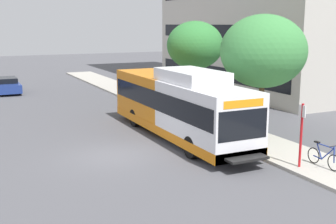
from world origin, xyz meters
The scene contains 8 objects.
ground_plane centered at (0.00, 8.00, 0.00)m, with size 120.00×120.00×0.00m, color #4C4C51.
sidewalk_curb centered at (7.00, 6.00, 0.07)m, with size 3.00×56.00×0.14m, color #A8A399.
transit_bus centered at (4.04, 1.72, 1.70)m, with size 2.58×12.25×3.65m.
bus_stop_sign_pole centered at (6.09, -5.08, 1.65)m, with size 0.10×0.36×2.60m.
bicycle_parked centered at (6.94, -5.53, 0.56)m, with size 0.52×1.76×1.02m.
street_tree_near_stop centered at (7.85, -0.20, 4.47)m, with size 4.33×4.33×6.18m.
street_tree_mid_block centered at (8.17, 7.39, 4.43)m, with size 3.72×3.72×5.89m.
parked_car_far_lane centered at (-2.33, 21.37, 0.66)m, with size 1.80×4.50×1.33m.
Camera 1 is at (-6.02, -17.98, 5.81)m, focal length 46.63 mm.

